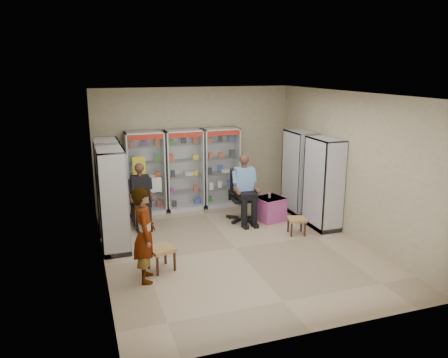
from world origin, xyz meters
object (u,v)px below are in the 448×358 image
object	(u,v)px
cabinet_left_near	(113,200)
wooden_chair	(141,204)
cabinet_back_left	(146,173)
cabinet_left_far	(109,186)
cabinet_right_near	(323,184)
pink_trunk	(270,209)
cabinet_back_mid	(184,170)
cabinet_right_far	(299,172)
seated_shopkeeper	(244,190)
office_chair	(243,196)
cabinet_back_right	(221,167)
woven_stool_b	(162,259)
woven_stool_a	(296,226)
standing_man	(145,235)

from	to	relation	value
cabinet_left_near	wooden_chair	world-z (taller)	cabinet_left_near
cabinet_back_left	cabinet_left_far	bearing A→B (deg)	-135.00
cabinet_right_near	pink_trunk	xyz separation A→B (m)	(-0.90, 0.77, -0.73)
cabinet_back_mid	cabinet_right_far	world-z (taller)	same
seated_shopkeeper	office_chair	bearing A→B (deg)	92.07
wooden_chair	seated_shopkeeper	size ratio (longest dim) A/B	0.64
cabinet_back_right	cabinet_right_near	size ratio (longest dim) A/B	1.00
pink_trunk	cabinet_back_left	bearing A→B (deg)	150.93
wooden_chair	office_chair	xyz separation A→B (m)	(2.27, -0.52, 0.11)
cabinet_left_far	pink_trunk	xyz separation A→B (m)	(3.56, -0.53, -0.73)
cabinet_left_near	woven_stool_b	distance (m)	1.57
wooden_chair	woven_stool_b	distance (m)	2.49
wooden_chair	woven_stool_b	world-z (taller)	wooden_chair
cabinet_right_near	cabinet_back_right	bearing A→B (deg)	36.16
cabinet_left_near	wooden_chair	bearing A→B (deg)	152.39
woven_stool_a	standing_man	world-z (taller)	standing_man
cabinet_back_left	standing_man	bearing A→B (deg)	-99.19
cabinet_right_far	woven_stool_a	xyz separation A→B (m)	(-0.74, -1.32, -0.82)
wooden_chair	pink_trunk	bearing A→B (deg)	-14.26
cabinet_right_near	wooden_chair	bearing A→B (deg)	68.36
cabinet_left_near	woven_stool_b	world-z (taller)	cabinet_left_near
cabinet_right_far	pink_trunk	size ratio (longest dim) A/B	3.52
cabinet_left_near	wooden_chair	distance (m)	1.56
pink_trunk	woven_stool_b	distance (m)	3.37
cabinet_left_far	woven_stool_b	distance (m)	2.50
cabinet_back_right	cabinet_left_near	bearing A→B (deg)	-144.35
cabinet_right_far	woven_stool_b	bearing A→B (deg)	118.77
cabinet_back_mid	cabinet_right_near	xyz separation A→B (m)	(2.58, -2.23, 0.00)
cabinet_right_near	woven_stool_b	size ratio (longest dim) A/B	4.78
woven_stool_a	standing_man	xyz separation A→B (m)	(-3.36, -1.04, 0.63)
cabinet_back_left	office_chair	world-z (taller)	cabinet_back_left
cabinet_left_near	office_chair	size ratio (longest dim) A/B	1.73
cabinet_back_right	woven_stool_b	size ratio (longest dim) A/B	4.78
cabinet_left_far	standing_man	distance (m)	2.60
cabinet_left_far	cabinet_left_near	distance (m)	1.10
wooden_chair	seated_shopkeeper	xyz separation A→B (m)	(2.27, -0.57, 0.27)
cabinet_right_far	wooden_chair	distance (m)	3.84
cabinet_back_right	cabinet_back_mid	bearing A→B (deg)	180.00
cabinet_right_near	seated_shopkeeper	distance (m)	1.79
standing_man	cabinet_right_near	bearing A→B (deg)	-66.00
cabinet_back_left	cabinet_left_near	size ratio (longest dim) A/B	1.00
cabinet_back_right	office_chair	world-z (taller)	cabinet_back_right
cabinet_back_right	woven_stool_a	xyz separation A→B (m)	(0.89, -2.45, -0.82)
cabinet_back_left	standing_man	size ratio (longest dim) A/B	1.24
wooden_chair	cabinet_back_mid	bearing A→B (deg)	31.31
cabinet_right_near	cabinet_left_near	distance (m)	4.46
pink_trunk	seated_shopkeeper	bearing A→B (deg)	165.08
standing_man	cabinet_back_left	bearing A→B (deg)	-2.39
cabinet_right_far	standing_man	bearing A→B (deg)	120.03
cabinet_left_near	wooden_chair	xyz separation A→B (m)	(0.68, 1.30, -0.53)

